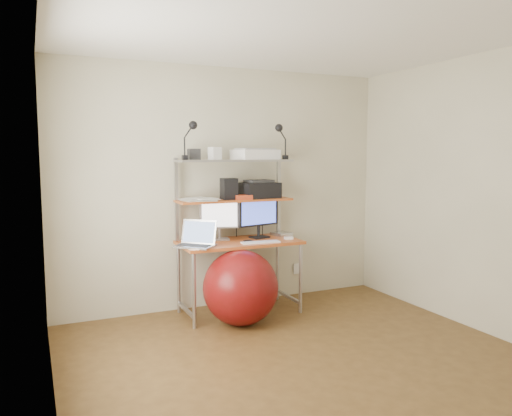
{
  "coord_description": "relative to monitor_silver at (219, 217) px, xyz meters",
  "views": [
    {
      "loc": [
        -1.88,
        -3.12,
        1.61
      ],
      "look_at": [
        0.05,
        1.15,
        1.1
      ],
      "focal_mm": 35.0,
      "sensor_mm": 36.0,
      "label": 1
    }
  ],
  "objects": [
    {
      "name": "monitor_black",
      "position": [
        0.42,
        -0.05,
        0.01
      ],
      "size": [
        0.49,
        0.18,
        0.5
      ],
      "rotation": [
        0.0,
        0.0,
        0.23
      ],
      "color": "black",
      "rests_on": "desktop"
    },
    {
      "name": "paper_stack",
      "position": [
        -0.21,
        -0.03,
        0.19
      ],
      "size": [
        0.39,
        0.41,
        0.02
      ],
      "color": "white",
      "rests_on": "mid_shelf"
    },
    {
      "name": "phone",
      "position": [
        0.22,
        -0.27,
        -0.23
      ],
      "size": [
        0.08,
        0.14,
        0.01
      ],
      "primitive_type": "cube",
      "rotation": [
        0.0,
        0.0,
        0.05
      ],
      "color": "black",
      "rests_on": "desktop"
    },
    {
      "name": "clip_lamp_right",
      "position": [
        0.63,
        -0.11,
        0.84
      ],
      "size": [
        0.14,
        0.08,
        0.36
      ],
      "color": "black",
      "rests_on": "top_shelf"
    },
    {
      "name": "wall_outlet",
      "position": [
        1.01,
        0.19,
        -0.68
      ],
      "size": [
        0.08,
        0.01,
        0.12
      ],
      "primitive_type": "cube",
      "color": "white",
      "rests_on": "room"
    },
    {
      "name": "keyboard",
      "position": [
        0.31,
        -0.34,
        -0.23
      ],
      "size": [
        0.39,
        0.15,
        0.01
      ],
      "primitive_type": "cube",
      "rotation": [
        0.0,
        0.0,
        -0.1
      ],
      "color": "white",
      "rests_on": "desktop"
    },
    {
      "name": "scanner",
      "position": [
        0.39,
        -0.02,
        0.63
      ],
      "size": [
        0.49,
        0.36,
        0.12
      ],
      "rotation": [
        0.0,
        0.0,
        0.18
      ],
      "color": "white",
      "rests_on": "top_shelf"
    },
    {
      "name": "mouse",
      "position": [
        0.65,
        -0.27,
        -0.22
      ],
      "size": [
        0.09,
        0.07,
        0.02
      ],
      "primitive_type": "cube",
      "rotation": [
        0.0,
        0.0,
        -0.18
      ],
      "color": "white",
      "rests_on": "desktop"
    },
    {
      "name": "room",
      "position": [
        0.16,
        -1.59,
        0.27
      ],
      "size": [
        3.6,
        3.6,
        3.6
      ],
      "color": "brown",
      "rests_on": "ground"
    },
    {
      "name": "box_white",
      "position": [
        -0.06,
        -0.04,
        0.64
      ],
      "size": [
        0.13,
        0.12,
        0.12
      ],
      "primitive_type": "cube",
      "rotation": [
        0.0,
        0.0,
        0.35
      ],
      "color": "white",
      "rests_on": "top_shelf"
    },
    {
      "name": "clip_lamp_left",
      "position": [
        -0.32,
        -0.12,
        0.84
      ],
      "size": [
        0.15,
        0.08,
        0.37
      ],
      "color": "black",
      "rests_on": "top_shelf"
    },
    {
      "name": "computer_desk",
      "position": [
        0.16,
        -0.09,
        -0.02
      ],
      "size": [
        1.2,
        0.6,
        1.57
      ],
      "color": "#BC5C24",
      "rests_on": "ground"
    },
    {
      "name": "red_box",
      "position": [
        0.22,
        -0.11,
        0.2
      ],
      "size": [
        0.18,
        0.12,
        0.05
      ],
      "primitive_type": "cube",
      "rotation": [
        0.0,
        0.0,
        -0.07
      ],
      "color": "#B23A1C",
      "rests_on": "mid_shelf"
    },
    {
      "name": "monitor_silver",
      "position": [
        0.0,
        0.0,
        0.0
      ],
      "size": [
        0.4,
        0.17,
        0.44
      ],
      "rotation": [
        0.0,
        0.0,
        -0.21
      ],
      "color": "#B2B2B7",
      "rests_on": "desktop"
    },
    {
      "name": "laptop",
      "position": [
        -0.32,
        -0.26,
        -0.18
      ],
      "size": [
        0.45,
        0.44,
        0.31
      ],
      "rotation": [
        0.0,
        0.0,
        -0.76
      ],
      "color": "#B6B6BB",
      "rests_on": "desktop"
    },
    {
      "name": "box_grey",
      "position": [
        -0.26,
        0.0,
        0.63
      ],
      "size": [
        0.11,
        0.11,
        0.11
      ],
      "primitive_type": "cube",
      "rotation": [
        0.0,
        0.0,
        -0.02
      ],
      "color": "#2A2A2C",
      "rests_on": "top_shelf"
    },
    {
      "name": "nas_cube",
      "position": [
        0.09,
        -0.04,
        0.28
      ],
      "size": [
        0.15,
        0.15,
        0.21
      ],
      "primitive_type": "cube",
      "rotation": [
        0.0,
        0.0,
        -0.02
      ],
      "color": "black",
      "rests_on": "mid_shelf"
    },
    {
      "name": "printer",
      "position": [
        0.44,
        -0.01,
        0.26
      ],
      "size": [
        0.42,
        0.31,
        0.19
      ],
      "rotation": [
        0.0,
        0.0,
        0.11
      ],
      "color": "black",
      "rests_on": "mid_shelf"
    },
    {
      "name": "exercise_ball",
      "position": [
        0.03,
        -0.48,
        -0.62
      ],
      "size": [
        0.71,
        0.71,
        0.71
      ],
      "primitive_type": "sphere",
      "color": "maroon",
      "rests_on": "floor"
    },
    {
      "name": "mac_mini",
      "position": [
        0.7,
        -0.03,
        -0.22
      ],
      "size": [
        0.22,
        0.22,
        0.03
      ],
      "primitive_type": "cube",
      "rotation": [
        0.0,
        0.0,
        0.24
      ],
      "color": "#B6B6BB",
      "rests_on": "desktop"
    }
  ]
}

